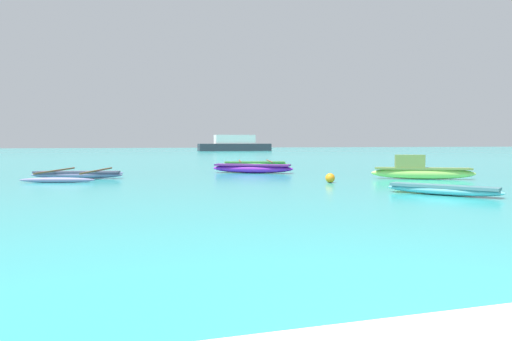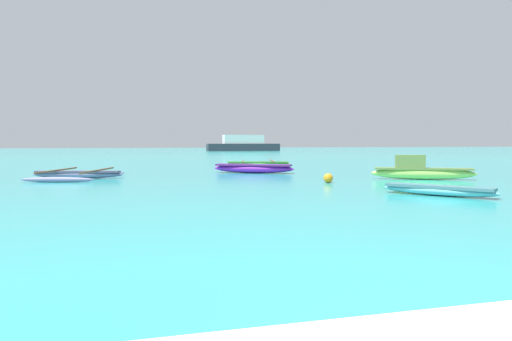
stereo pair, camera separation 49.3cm
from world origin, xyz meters
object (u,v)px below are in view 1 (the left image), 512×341
Objects in this scene: moored_boat_0 at (77,175)px; mooring_buoy_0 at (330,178)px; moored_boat_2 at (255,164)px; moored_boat_4 at (252,168)px; distant_ferry at (235,144)px; moored_boat_1 at (443,189)px; moored_boat_3 at (420,171)px.

mooring_buoy_0 is (9.04, -4.56, 0.01)m from moored_boat_0.
moored_boat_2 is 5.69m from moored_boat_4.
moored_boat_1 is at bearing -98.28° from distant_ferry.
distant_ferry reaches higher than moored_boat_0.
distant_ferry is at bearing 106.66° from moored_boat_4.
moored_boat_3 is at bearing 112.83° from moored_boat_1.
moored_boat_2 reaches higher than moored_boat_0.
distant_ferry is (10.35, 48.65, 0.92)m from moored_boat_2.
moored_boat_2 is 0.34× the size of distant_ferry.
moored_boat_3 reaches higher than moored_boat_0.
mooring_buoy_0 is at bearing -100.14° from distant_ferry.
moored_boat_3 reaches higher than moored_boat_4.
moored_boat_4 reaches higher than moored_boat_0.
moored_boat_4 is at bearing 161.24° from moored_boat_3.
moored_boat_2 is 49.74m from distant_ferry.
distant_ferry reaches higher than moored_boat_3.
moored_boat_0 is 0.37× the size of distant_ferry.
moored_boat_3 is 7.62m from moored_boat_4.
moored_boat_2 is at bearing 88.21° from mooring_buoy_0.
moored_boat_0 is 13.80m from moored_boat_3.
moored_boat_0 is 13.72m from moored_boat_1.
moored_boat_4 is at bearing 24.23° from moored_boat_0.
distant_ferry is (9.36, 64.29, 0.93)m from moored_boat_1.
moored_boat_0 is at bearing -168.21° from moored_boat_1.
moored_boat_4 is at bearing -94.73° from moored_boat_2.
mooring_buoy_0 reaches higher than moored_boat_1.
moored_boat_4 is 55.41m from distant_ferry.
moored_boat_1 is 0.73× the size of moored_boat_3.
moored_boat_3 is (3.79, -10.76, 0.17)m from moored_boat_2.
distant_ferry reaches higher than moored_boat_2.
moored_boat_1 is 15.68m from moored_boat_2.
moored_boat_0 is 7.83m from moored_boat_4.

